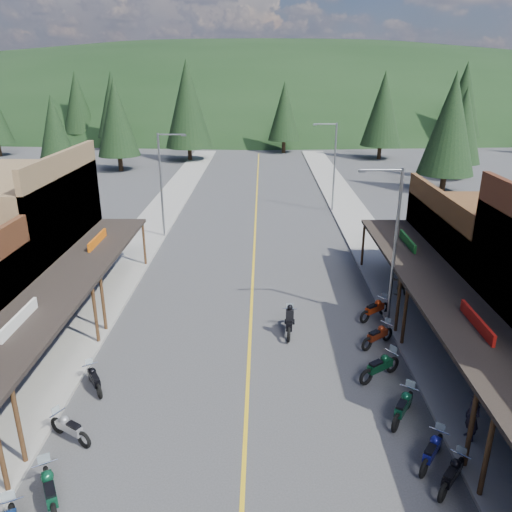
{
  "coord_description": "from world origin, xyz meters",
  "views": [
    {
      "loc": [
        0.56,
        -15.18,
        12.16
      ],
      "look_at": [
        0.25,
        9.65,
        3.0
      ],
      "focal_mm": 35.0,
      "sensor_mm": 36.0,
      "label": 1
    }
  ],
  "objects_px": {
    "pine_1": "(113,104)",
    "pine_3": "(284,111)",
    "streetlight_3": "(333,163)",
    "pine_2": "(188,104)",
    "rider_on_bike": "(289,321)",
    "bike_east_9": "(380,365)",
    "bike_east_11": "(375,308)",
    "pedestrian_east_a": "(472,417)",
    "bike_west_8": "(94,378)",
    "pine_7": "(77,102)",
    "pine_11": "(451,124)",
    "pedestrian_east_b": "(399,280)",
    "shop_east_3": "(496,255)",
    "bike_east_8": "(403,405)",
    "pine_9": "(463,125)",
    "bike_east_6": "(452,473)",
    "streetlight_2": "(393,240)",
    "streetlight_1": "(163,181)",
    "shop_west_3": "(7,236)",
    "pine_10": "(116,118)",
    "pine_8": "(55,133)",
    "bike_east_7": "(432,450)",
    "bike_west_7": "(70,427)",
    "bike_east_10": "(378,334)",
    "pine_5": "(463,99)",
    "bike_west_6": "(50,489)",
    "pine_4": "(383,109)"
  },
  "relations": [
    {
      "from": "pine_1",
      "to": "pine_3",
      "type": "distance_m",
      "value": 28.29
    },
    {
      "from": "streetlight_3",
      "to": "pine_2",
      "type": "bearing_deg",
      "value": 121.19
    },
    {
      "from": "pine_2",
      "to": "rider_on_bike",
      "type": "height_order",
      "value": "pine_2"
    },
    {
      "from": "bike_east_9",
      "to": "bike_east_11",
      "type": "height_order",
      "value": "bike_east_9"
    },
    {
      "from": "bike_east_9",
      "to": "pedestrian_east_a",
      "type": "distance_m",
      "value": 4.48
    },
    {
      "from": "bike_east_11",
      "to": "pedestrian_east_a",
      "type": "xyz_separation_m",
      "value": [
        1.35,
        -9.28,
        0.42
      ]
    },
    {
      "from": "bike_west_8",
      "to": "bike_east_9",
      "type": "bearing_deg",
      "value": -27.93
    },
    {
      "from": "pine_7",
      "to": "pine_11",
      "type": "distance_m",
      "value": 64.4
    },
    {
      "from": "pine_7",
      "to": "pedestrian_east_b",
      "type": "xyz_separation_m",
      "value": [
        40.42,
        -64.9,
        -6.17
      ]
    },
    {
      "from": "shop_east_3",
      "to": "pedestrian_east_b",
      "type": "height_order",
      "value": "shop_east_3"
    },
    {
      "from": "shop_east_3",
      "to": "bike_east_9",
      "type": "distance_m",
      "value": 11.92
    },
    {
      "from": "pine_3",
      "to": "bike_east_8",
      "type": "distance_m",
      "value": 66.06
    },
    {
      "from": "pedestrian_east_a",
      "to": "pine_9",
      "type": "bearing_deg",
      "value": 152.06
    },
    {
      "from": "pine_2",
      "to": "bike_east_6",
      "type": "xyz_separation_m",
      "value": [
        16.46,
        -61.02,
        -7.43
      ]
    },
    {
      "from": "pine_7",
      "to": "pedestrian_east_a",
      "type": "bearing_deg",
      "value": -62.64
    },
    {
      "from": "bike_east_6",
      "to": "streetlight_2",
      "type": "bearing_deg",
      "value": 126.9
    },
    {
      "from": "bike_east_8",
      "to": "shop_east_3",
      "type": "bearing_deg",
      "value": 86.31
    },
    {
      "from": "streetlight_1",
      "to": "shop_west_3",
      "type": "bearing_deg",
      "value": -122.56
    },
    {
      "from": "pine_2",
      "to": "bike_east_9",
      "type": "distance_m",
      "value": 57.75
    },
    {
      "from": "pine_10",
      "to": "bike_east_6",
      "type": "height_order",
      "value": "pine_10"
    },
    {
      "from": "pine_7",
      "to": "pedestrian_east_b",
      "type": "distance_m",
      "value": 76.7
    },
    {
      "from": "pedestrian_east_a",
      "to": "shop_east_3",
      "type": "bearing_deg",
      "value": 145.63
    },
    {
      "from": "pine_8",
      "to": "bike_west_8",
      "type": "height_order",
      "value": "pine_8"
    },
    {
      "from": "streetlight_1",
      "to": "pine_7",
      "type": "xyz_separation_m",
      "value": [
        -25.05,
        54.0,
        2.78
      ]
    },
    {
      "from": "pine_7",
      "to": "bike_east_7",
      "type": "height_order",
      "value": "pine_7"
    },
    {
      "from": "bike_west_7",
      "to": "pine_2",
      "type": "bearing_deg",
      "value": 34.96
    },
    {
      "from": "bike_east_10",
      "to": "bike_east_6",
      "type": "bearing_deg",
      "value": -36.0
    },
    {
      "from": "pine_5",
      "to": "bike_east_7",
      "type": "relative_size",
      "value": 6.97
    },
    {
      "from": "bike_east_9",
      "to": "shop_east_3",
      "type": "bearing_deg",
      "value": 100.4
    },
    {
      "from": "pedestrian_east_b",
      "to": "streetlight_1",
      "type": "bearing_deg",
      "value": -49.77
    },
    {
      "from": "bike_east_10",
      "to": "streetlight_3",
      "type": "bearing_deg",
      "value": 138.93
    },
    {
      "from": "pine_1",
      "to": "bike_east_11",
      "type": "bearing_deg",
      "value": -63.71
    },
    {
      "from": "pedestrian_east_a",
      "to": "bike_east_11",
      "type": "bearing_deg",
      "value": 179.75
    },
    {
      "from": "pine_10",
      "to": "bike_west_6",
      "type": "distance_m",
      "value": 55.6
    },
    {
      "from": "pedestrian_east_a",
      "to": "pedestrian_east_b",
      "type": "xyz_separation_m",
      "value": [
        0.6,
        12.06,
        0.03
      ]
    },
    {
      "from": "pine_4",
      "to": "bike_west_6",
      "type": "height_order",
      "value": "pine_4"
    },
    {
      "from": "streetlight_2",
      "to": "pine_10",
      "type": "height_order",
      "value": "pine_10"
    },
    {
      "from": "pine_11",
      "to": "bike_east_8",
      "type": "relative_size",
      "value": 5.67
    },
    {
      "from": "bike_east_9",
      "to": "shop_west_3",
      "type": "bearing_deg",
      "value": -148.9
    },
    {
      "from": "bike_west_8",
      "to": "bike_east_10",
      "type": "relative_size",
      "value": 0.9
    },
    {
      "from": "streetlight_1",
      "to": "pine_9",
      "type": "distance_m",
      "value": 38.61
    },
    {
      "from": "pine_10",
      "to": "bike_east_11",
      "type": "xyz_separation_m",
      "value": [
        24.47,
        -41.67,
        -6.17
      ]
    },
    {
      "from": "bike_west_7",
      "to": "bike_west_8",
      "type": "height_order",
      "value": "bike_west_7"
    },
    {
      "from": "shop_east_3",
      "to": "streetlight_1",
      "type": "height_order",
      "value": "streetlight_1"
    },
    {
      "from": "shop_west_3",
      "to": "streetlight_3",
      "type": "distance_m",
      "value": 27.94
    },
    {
      "from": "bike_west_8",
      "to": "bike_east_6",
      "type": "height_order",
      "value": "bike_east_6"
    },
    {
      "from": "shop_west_3",
      "to": "streetlight_2",
      "type": "height_order",
      "value": "shop_west_3"
    },
    {
      "from": "rider_on_bike",
      "to": "pedestrian_east_a",
      "type": "relative_size",
      "value": 1.28
    },
    {
      "from": "streetlight_3",
      "to": "pine_2",
      "type": "height_order",
      "value": "pine_2"
    },
    {
      "from": "bike_west_7",
      "to": "pine_3",
      "type": "bearing_deg",
      "value": 22.62
    }
  ]
}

